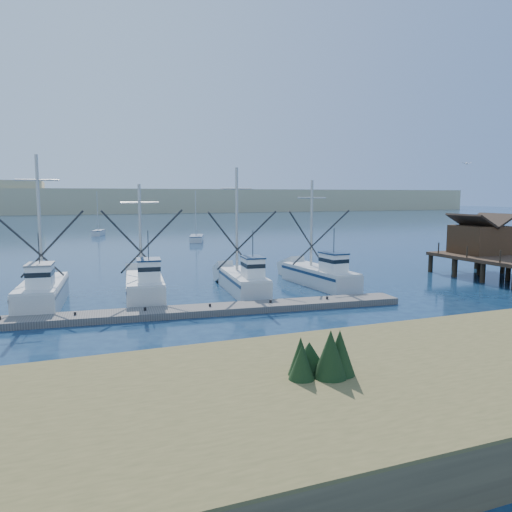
{
  "coord_description": "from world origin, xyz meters",
  "views": [
    {
      "loc": [
        -14.64,
        -23.15,
        7.37
      ],
      "look_at": [
        -2.32,
        8.0,
        3.29
      ],
      "focal_mm": 35.0,
      "sensor_mm": 36.0,
      "label": 1
    }
  ],
  "objects_px": {
    "floating_dock": "(162,313)",
    "sailboat_far": "(98,233)",
    "sailboat_near": "(197,239)",
    "timber_pier": "(511,251)"
  },
  "relations": [
    {
      "from": "floating_dock",
      "to": "sailboat_far",
      "type": "distance_m",
      "value": 65.93
    },
    {
      "from": "floating_dock",
      "to": "sailboat_near",
      "type": "xyz_separation_m",
      "value": [
        14.76,
        47.5,
        0.28
      ]
    },
    {
      "from": "timber_pier",
      "to": "sailboat_far",
      "type": "relative_size",
      "value": 2.47
    },
    {
      "from": "sailboat_far",
      "to": "floating_dock",
      "type": "bearing_deg",
      "value": -75.17
    },
    {
      "from": "floating_dock",
      "to": "timber_pier",
      "type": "bearing_deg",
      "value": 8.64
    },
    {
      "from": "sailboat_far",
      "to": "timber_pier",
      "type": "bearing_deg",
      "value": -49.6
    },
    {
      "from": "floating_dock",
      "to": "timber_pier",
      "type": "xyz_separation_m",
      "value": [
        30.52,
        1.69,
        2.36
      ]
    },
    {
      "from": "timber_pier",
      "to": "sailboat_far",
      "type": "bearing_deg",
      "value": 114.64
    },
    {
      "from": "timber_pier",
      "to": "sailboat_near",
      "type": "xyz_separation_m",
      "value": [
        -15.76,
        45.81,
        -2.08
      ]
    },
    {
      "from": "timber_pier",
      "to": "sailboat_near",
      "type": "relative_size",
      "value": 2.47
    }
  ]
}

